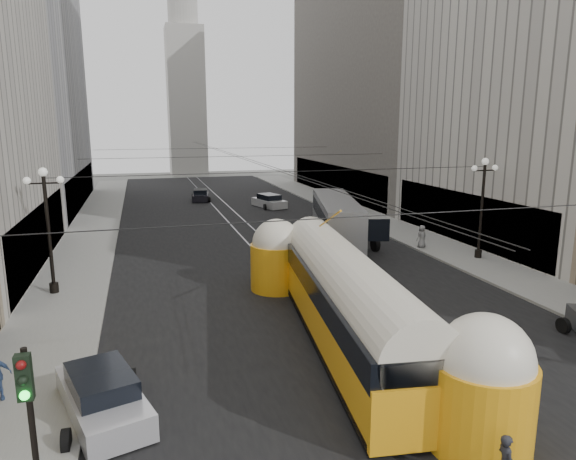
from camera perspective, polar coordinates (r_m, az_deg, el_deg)
road at (r=43.49m, az=-5.09°, el=0.29°), size 20.00×85.00×0.02m
sidewalk_left at (r=46.33m, az=-20.68°, el=0.38°), size 4.00×72.00×0.15m
sidewalk_right at (r=50.32m, az=7.66°, el=1.89°), size 4.00×72.00×0.15m
rail_left at (r=43.36m, az=-6.07°, el=0.24°), size 0.12×85.00×0.04m
rail_right at (r=43.64m, az=-4.13°, el=0.35°), size 0.12×85.00×0.04m
building_left_far at (r=58.87m, az=-28.90°, el=15.91°), size 12.60×28.60×28.60m
building_right_far at (r=64.30m, az=10.45°, el=18.46°), size 12.60×32.60×32.60m
distant_tower at (r=89.95m, az=-11.32°, el=15.61°), size 6.00×6.00×31.36m
lamppost_left_mid at (r=28.17m, az=-25.12°, el=0.67°), size 1.86×0.44×6.37m
lamppost_right_mid at (r=34.61m, az=20.77°, el=2.90°), size 1.86×0.44×6.37m
signal_left at (r=11.40m, az=-26.76°, el=-18.08°), size 0.28×0.45×4.40m
catenary at (r=41.75m, az=-4.81°, el=7.97°), size 25.00×72.00×0.23m
streetcar at (r=20.54m, az=6.47°, el=-7.51°), size 4.57×17.35×3.83m
city_bus at (r=38.58m, az=5.37°, el=1.41°), size 5.55×12.73×3.13m
sedan_silver at (r=17.01m, az=-19.93°, el=-16.95°), size 3.13×4.91×1.44m
sedan_white_far at (r=53.55m, az=-2.11°, el=3.19°), size 3.00×4.77×1.40m
sedan_dark_far at (r=59.12m, az=-9.67°, el=3.80°), size 2.31×4.34×1.31m
pedestrian_crossing_b at (r=18.88m, az=21.17°, el=-13.30°), size 0.89×1.02×1.76m
pedestrian_sidewalk_right at (r=36.75m, az=14.64°, el=-0.69°), size 0.85×0.63×1.57m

